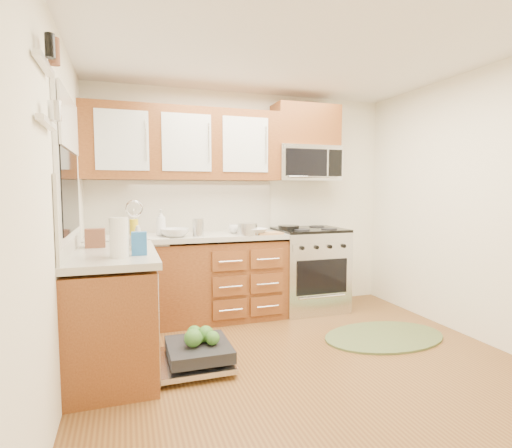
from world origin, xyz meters
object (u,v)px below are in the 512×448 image
object	(u,v)px
dishwasher	(194,355)
bowl_a	(254,231)
stock_pot	(247,229)
skillet	(289,227)
upper_cabinets	(184,144)
microwave	(306,164)
cup	(234,229)
cutting_board	(269,233)
bowl_b	(175,233)
range	(309,269)
rug	(384,336)
paper_towel_roll	(119,237)
sink	(136,249)

from	to	relation	value
dishwasher	bowl_a	size ratio (longest dim) A/B	2.63
stock_pot	skillet	bearing A→B (deg)	17.86
upper_cabinets	microwave	bearing A→B (deg)	-1.02
stock_pot	cup	distance (m)	0.22
cutting_board	bowl_b	distance (m)	0.98
upper_cabinets	cup	distance (m)	1.04
range	cup	xyz separation A→B (m)	(-0.91, -0.01, 0.50)
bowl_a	dishwasher	bearing A→B (deg)	-130.12
bowl_a	cup	xyz separation A→B (m)	(-0.17, 0.17, 0.01)
cutting_board	range	bearing A→B (deg)	19.97
upper_cabinets	rug	xyz separation A→B (m)	(1.68, -1.20, -1.86)
upper_cabinets	paper_towel_roll	world-z (taller)	upper_cabinets
sink	cutting_board	size ratio (longest dim) A/B	2.24
upper_cabinets	bowl_a	world-z (taller)	upper_cabinets
stock_pot	cutting_board	world-z (taller)	stock_pot
stock_pot	paper_towel_roll	bearing A→B (deg)	-140.86
dishwasher	bowl_a	distance (m)	1.51
rug	cup	world-z (taller)	cup
dishwasher	paper_towel_roll	distance (m)	1.10
cutting_board	bowl_a	world-z (taller)	bowl_a
upper_cabinets	range	size ratio (longest dim) A/B	2.16
sink	paper_towel_roll	bearing A→B (deg)	-96.41
dishwasher	cutting_board	bearing A→B (deg)	43.72
microwave	stock_pot	xyz separation A→B (m)	(-0.82, -0.33, -0.71)
range	bowl_b	xyz separation A→B (m)	(-1.56, -0.15, 0.49)
range	rug	bearing A→B (deg)	-75.15
rug	paper_towel_roll	bearing A→B (deg)	-175.75
upper_cabinets	dishwasher	xyz separation A→B (m)	(-0.13, -1.27, -1.77)
range	sink	bearing A→B (deg)	-179.70
upper_cabinets	bowl_a	bearing A→B (deg)	-26.03
skillet	bowl_b	size ratio (longest dim) A/B	0.86
sink	stock_pot	size ratio (longest dim) A/B	3.02
microwave	rug	distance (m)	2.08
microwave	paper_towel_roll	size ratio (longest dim) A/B	2.71
rug	paper_towel_roll	xyz separation A→B (m)	(-2.35, -0.17, 1.06)
cutting_board	bowl_a	xyz separation A→B (m)	(-0.16, 0.03, 0.02)
skillet	range	bearing A→B (deg)	7.59
upper_cabinets	cup	xyz separation A→B (m)	(0.50, -0.15, -0.90)
skillet	cup	world-z (taller)	cup
stock_pot	paper_towel_roll	distance (m)	1.61
sink	skillet	world-z (taller)	skillet
range	paper_towel_roll	distance (m)	2.48
dishwasher	paper_towel_roll	xyz separation A→B (m)	(-0.53, -0.10, 0.97)
sink	dishwasher	xyz separation A→B (m)	(0.39, -1.12, -0.70)
cutting_board	paper_towel_roll	size ratio (longest dim) A/B	0.99
stock_pot	range	bearing A→B (deg)	14.43
upper_cabinets	bowl_a	size ratio (longest dim) A/B	7.71
upper_cabinets	skillet	world-z (taller)	upper_cabinets
upper_cabinets	cup	bearing A→B (deg)	-16.93
stock_pot	paper_towel_roll	world-z (taller)	paper_towel_roll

